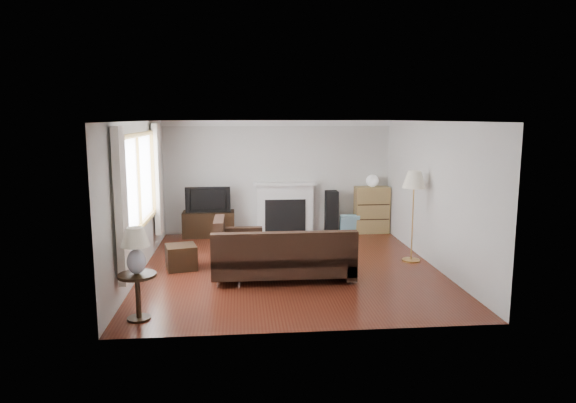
{
  "coord_description": "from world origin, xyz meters",
  "views": [
    {
      "loc": [
        -0.82,
        -8.56,
        2.55
      ],
      "look_at": [
        0.0,
        0.3,
        1.1
      ],
      "focal_mm": 32.0,
      "sensor_mm": 36.0,
      "label": 1
    }
  ],
  "objects": [
    {
      "name": "table_lamp",
      "position": [
        -2.15,
        -2.16,
        0.9
      ],
      "size": [
        0.36,
        0.36,
        0.59
      ],
      "primitive_type": "cube",
      "color": "silver",
      "rests_on": "side_table"
    },
    {
      "name": "curtain_near",
      "position": [
        -2.4,
        -1.72,
        1.4
      ],
      "size": [
        0.1,
        0.35,
        2.1
      ],
      "primitive_type": "cube",
      "color": "silver",
      "rests_on": "room"
    },
    {
      "name": "tv_stand",
      "position": [
        -1.53,
        2.47,
        0.28
      ],
      "size": [
        1.1,
        0.5,
        0.55
      ],
      "primitive_type": "cube",
      "color": "black",
      "rests_on": "ground"
    },
    {
      "name": "sectional_sofa",
      "position": [
        -0.17,
        -0.66,
        0.39
      ],
      "size": [
        2.43,
        1.78,
        0.78
      ],
      "primitive_type": "cube",
      "color": "black",
      "rests_on": "ground"
    },
    {
      "name": "coffee_table",
      "position": [
        -0.01,
        0.65,
        0.2
      ],
      "size": [
        1.1,
        0.68,
        0.41
      ],
      "primitive_type": "cube",
      "rotation": [
        0.0,
        0.0,
        0.12
      ],
      "color": "brown",
      "rests_on": "ground"
    },
    {
      "name": "speaker_left",
      "position": [
        -1.19,
        2.55,
        0.46
      ],
      "size": [
        0.27,
        0.32,
        0.92
      ],
      "primitive_type": "cube",
      "rotation": [
        0.0,
        0.0,
        0.06
      ],
      "color": "black",
      "rests_on": "ground"
    },
    {
      "name": "footstool",
      "position": [
        -1.86,
        0.05,
        0.21
      ],
      "size": [
        0.59,
        0.59,
        0.41
      ],
      "primitive_type": "cube",
      "rotation": [
        0.0,
        0.0,
        0.24
      ],
      "color": "black",
      "rests_on": "ground"
    },
    {
      "name": "television",
      "position": [
        -1.53,
        2.47,
        0.83
      ],
      "size": [
        0.96,
        0.13,
        0.55
      ],
      "primitive_type": "imported",
      "color": "black",
      "rests_on": "tv_stand"
    },
    {
      "name": "bookshelf",
      "position": [
        2.09,
        2.53,
        0.52
      ],
      "size": [
        0.75,
        0.36,
        1.04
      ],
      "primitive_type": "cube",
      "color": "olive",
      "rests_on": "ground"
    },
    {
      "name": "curtain_far",
      "position": [
        -2.4,
        1.32,
        1.4
      ],
      "size": [
        0.1,
        0.35,
        2.1
      ],
      "primitive_type": "cube",
      "color": "silver",
      "rests_on": "room"
    },
    {
      "name": "side_table",
      "position": [
        -2.15,
        -2.16,
        0.3
      ],
      "size": [
        0.48,
        0.48,
        0.6
      ],
      "primitive_type": "cube",
      "color": "black",
      "rests_on": "ground"
    },
    {
      "name": "room",
      "position": [
        0.0,
        0.0,
        1.25
      ],
      "size": [
        5.1,
        5.6,
        2.54
      ],
      "color": "#521E12",
      "rests_on": "ground"
    },
    {
      "name": "window",
      "position": [
        -2.45,
        -0.2,
        1.55
      ],
      "size": [
        0.12,
        2.74,
        1.54
      ],
      "primitive_type": "cube",
      "color": "olive",
      "rests_on": "room"
    },
    {
      "name": "fireplace",
      "position": [
        0.15,
        2.64,
        0.57
      ],
      "size": [
        1.4,
        0.26,
        1.15
      ],
      "primitive_type": "cube",
      "color": "white",
      "rests_on": "room"
    },
    {
      "name": "globe_lamp",
      "position": [
        2.09,
        2.53,
        1.17
      ],
      "size": [
        0.27,
        0.27,
        0.27
      ],
      "primitive_type": "sphere",
      "color": "white",
      "rests_on": "bookshelf"
    },
    {
      "name": "speaker_right",
      "position": [
        1.18,
        2.55,
        0.48
      ],
      "size": [
        0.27,
        0.32,
        0.95
      ],
      "primitive_type": "cube",
      "rotation": [
        0.0,
        0.0,
        0.0
      ],
      "color": "black",
      "rests_on": "ground"
    },
    {
      "name": "floor_lamp",
      "position": [
        2.22,
        0.16,
        0.82
      ],
      "size": [
        0.49,
        0.49,
        1.63
      ],
      "primitive_type": "cube",
      "rotation": [
        0.0,
        0.0,
        0.19
      ],
      "color": "#BE8D42",
      "rests_on": "ground"
    }
  ]
}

